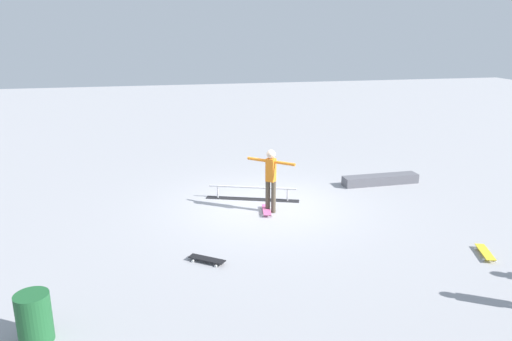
{
  "coord_description": "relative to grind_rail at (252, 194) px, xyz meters",
  "views": [
    {
      "loc": [
        2.88,
        12.23,
        4.71
      ],
      "look_at": [
        0.25,
        -0.12,
        1.0
      ],
      "focal_mm": 34.38,
      "sensor_mm": 36.0,
      "label": 1
    }
  ],
  "objects": [
    {
      "name": "trash_bin",
      "position": [
        4.6,
        5.68,
        0.24
      ],
      "size": [
        0.53,
        0.53,
        0.81
      ],
      "primitive_type": "cylinder",
      "color": "#1E592D",
      "rests_on": "ground_plane"
    },
    {
      "name": "grind_rail",
      "position": [
        0.0,
        0.0,
        0.0
      ],
      "size": [
        2.58,
        1.12,
        0.39
      ],
      "rotation": [
        0.0,
        0.0,
        -0.34
      ],
      "color": "black",
      "rests_on": "ground_plane"
    },
    {
      "name": "loose_skateboard_black",
      "position": [
        1.71,
        3.6,
        -0.09
      ],
      "size": [
        0.76,
        0.63,
        0.09
      ],
      "rotation": [
        0.0,
        0.0,
        5.66
      ],
      "color": "black",
      "rests_on": "ground_plane"
    },
    {
      "name": "skateboard_main",
      "position": [
        -0.16,
        1.07,
        -0.09
      ],
      "size": [
        0.35,
        0.82,
        0.09
      ],
      "rotation": [
        0.0,
        0.0,
        4.56
      ],
      "color": "#E05993",
      "rests_on": "ground_plane"
    },
    {
      "name": "skate_ledge",
      "position": [
        -4.19,
        -0.57,
        -0.03
      ],
      "size": [
        2.42,
        0.52,
        0.28
      ],
      "primitive_type": "cube",
      "rotation": [
        0.0,
        0.0,
        0.03
      ],
      "color": "#595960",
      "rests_on": "ground_plane"
    },
    {
      "name": "ground_plane",
      "position": [
        -0.25,
        0.62,
        -0.17
      ],
      "size": [
        60.0,
        60.0,
        0.0
      ],
      "primitive_type": "plane",
      "color": "#9E9EA3"
    },
    {
      "name": "skater_main",
      "position": [
        -0.28,
        1.05,
        0.81
      ],
      "size": [
        1.08,
        0.95,
        1.69
      ],
      "rotation": [
        0.0,
        0.0,
        5.57
      ],
      "color": "brown",
      "rests_on": "ground_plane"
    },
    {
      "name": "loose_skateboard_yellow",
      "position": [
        -4.17,
        4.52,
        -0.09
      ],
      "size": [
        0.45,
        0.82,
        0.09
      ],
      "rotation": [
        0.0,
        0.0,
        4.38
      ],
      "color": "yellow",
      "rests_on": "ground_plane"
    }
  ]
}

